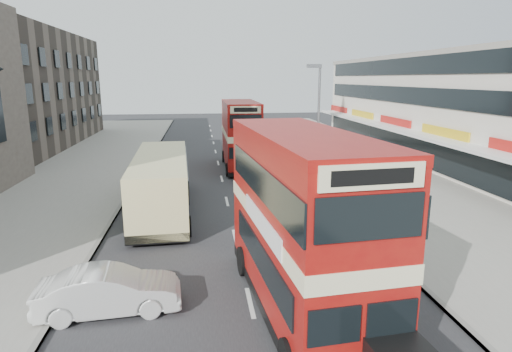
{
  "coord_description": "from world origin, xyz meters",
  "views": [
    {
      "loc": [
        -1.47,
        -10.78,
        7.22
      ],
      "look_at": [
        0.68,
        5.69,
        3.43
      ],
      "focal_mm": 30.17,
      "sensor_mm": 36.0,
      "label": 1
    }
  ],
  "objects_px": {
    "car_right_a": "(294,173)",
    "car_right_b": "(291,166)",
    "car_left_front": "(109,291)",
    "car_right_c": "(262,145)",
    "cyclist": "(275,166)",
    "street_lamp": "(317,114)",
    "bus_second": "(241,135)",
    "pedestrian_near": "(359,180)",
    "bus_main": "(302,223)",
    "coach": "(161,181)"
  },
  "relations": [
    {
      "from": "car_right_a",
      "to": "car_right_b",
      "type": "height_order",
      "value": "car_right_a"
    },
    {
      "from": "car_left_front",
      "to": "car_right_c",
      "type": "distance_m",
      "value": 31.5
    },
    {
      "from": "car_left_front",
      "to": "cyclist",
      "type": "bearing_deg",
      "value": -28.91
    },
    {
      "from": "street_lamp",
      "to": "bus_second",
      "type": "bearing_deg",
      "value": 129.99
    },
    {
      "from": "pedestrian_near",
      "to": "bus_main",
      "type": "bearing_deg",
      "value": 36.21
    },
    {
      "from": "bus_main",
      "to": "car_right_c",
      "type": "relative_size",
      "value": 2.84
    },
    {
      "from": "bus_second",
      "to": "car_right_b",
      "type": "height_order",
      "value": "bus_second"
    },
    {
      "from": "street_lamp",
      "to": "bus_second",
      "type": "distance_m",
      "value": 7.65
    },
    {
      "from": "street_lamp",
      "to": "car_right_b",
      "type": "bearing_deg",
      "value": 113.64
    },
    {
      "from": "bus_main",
      "to": "car_right_c",
      "type": "height_order",
      "value": "bus_main"
    },
    {
      "from": "pedestrian_near",
      "to": "cyclist",
      "type": "distance_m",
      "value": 7.81
    },
    {
      "from": "bus_main",
      "to": "coach",
      "type": "distance_m",
      "value": 12.28
    },
    {
      "from": "cyclist",
      "to": "coach",
      "type": "bearing_deg",
      "value": -128.52
    },
    {
      "from": "car_right_c",
      "to": "pedestrian_near",
      "type": "height_order",
      "value": "pedestrian_near"
    },
    {
      "from": "coach",
      "to": "car_right_c",
      "type": "height_order",
      "value": "coach"
    },
    {
      "from": "coach",
      "to": "car_right_a",
      "type": "bearing_deg",
      "value": 29.01
    },
    {
      "from": "bus_second",
      "to": "car_right_a",
      "type": "relative_size",
      "value": 1.83
    },
    {
      "from": "car_right_a",
      "to": "pedestrian_near",
      "type": "xyz_separation_m",
      "value": [
        3.42,
        -3.47,
        0.24
      ]
    },
    {
      "from": "street_lamp",
      "to": "car_right_c",
      "type": "xyz_separation_m",
      "value": [
        -1.78,
        14.14,
        -4.18
      ]
    },
    {
      "from": "car_right_a",
      "to": "pedestrian_near",
      "type": "relative_size",
      "value": 3.09
    },
    {
      "from": "car_right_a",
      "to": "car_right_c",
      "type": "xyz_separation_m",
      "value": [
        -0.15,
        14.4,
        -0.15
      ]
    },
    {
      "from": "bus_main",
      "to": "cyclist",
      "type": "xyz_separation_m",
      "value": [
        2.6,
        19.42,
        -2.2
      ]
    },
    {
      "from": "street_lamp",
      "to": "car_right_b",
      "type": "relative_size",
      "value": 1.76
    },
    {
      "from": "bus_second",
      "to": "car_right_b",
      "type": "distance_m",
      "value": 5.08
    },
    {
      "from": "bus_main",
      "to": "pedestrian_near",
      "type": "bearing_deg",
      "value": -122.91
    },
    {
      "from": "car_right_b",
      "to": "bus_second",
      "type": "bearing_deg",
      "value": -124.51
    },
    {
      "from": "coach",
      "to": "car_right_b",
      "type": "bearing_deg",
      "value": 39.91
    },
    {
      "from": "car_right_b",
      "to": "cyclist",
      "type": "height_order",
      "value": "cyclist"
    },
    {
      "from": "street_lamp",
      "to": "cyclist",
      "type": "distance_m",
      "value": 5.54
    },
    {
      "from": "car_right_c",
      "to": "cyclist",
      "type": "xyz_separation_m",
      "value": [
        -0.58,
        -11.26,
        0.09
      ]
    },
    {
      "from": "street_lamp",
      "to": "bus_main",
      "type": "bearing_deg",
      "value": -106.72
    },
    {
      "from": "bus_main",
      "to": "cyclist",
      "type": "distance_m",
      "value": 19.72
    },
    {
      "from": "car_right_c",
      "to": "pedestrian_near",
      "type": "relative_size",
      "value": 2.1
    },
    {
      "from": "cyclist",
      "to": "bus_main",
      "type": "bearing_deg",
      "value": -93.1
    },
    {
      "from": "car_right_b",
      "to": "coach",
      "type": "bearing_deg",
      "value": -42.55
    },
    {
      "from": "bus_main",
      "to": "coach",
      "type": "relative_size",
      "value": 0.91
    },
    {
      "from": "car_left_front",
      "to": "pedestrian_near",
      "type": "bearing_deg",
      "value": -50.52
    },
    {
      "from": "street_lamp",
      "to": "car_right_c",
      "type": "distance_m",
      "value": 14.85
    },
    {
      "from": "bus_main",
      "to": "car_right_a",
      "type": "distance_m",
      "value": 16.75
    },
    {
      "from": "car_right_b",
      "to": "cyclist",
      "type": "relative_size",
      "value": 2.22
    },
    {
      "from": "bus_second",
      "to": "car_left_front",
      "type": "xyz_separation_m",
      "value": [
        -6.21,
        -21.65,
        -2.03
      ]
    },
    {
      "from": "street_lamp",
      "to": "car_right_b",
      "type": "height_order",
      "value": "street_lamp"
    },
    {
      "from": "street_lamp",
      "to": "car_left_front",
      "type": "bearing_deg",
      "value": -124.39
    },
    {
      "from": "car_right_c",
      "to": "bus_main",
      "type": "bearing_deg",
      "value": -12.88
    },
    {
      "from": "bus_second",
      "to": "car_right_c",
      "type": "xyz_separation_m",
      "value": [
        2.96,
        8.49,
        -2.15
      ]
    },
    {
      "from": "car_right_c",
      "to": "street_lamp",
      "type": "bearing_deg",
      "value": 0.24
    },
    {
      "from": "coach",
      "to": "car_right_c",
      "type": "distance_m",
      "value": 21.37
    },
    {
      "from": "car_right_a",
      "to": "bus_second",
      "type": "bearing_deg",
      "value": -151.82
    },
    {
      "from": "car_left_front",
      "to": "pedestrian_near",
      "type": "height_order",
      "value": "pedestrian_near"
    },
    {
      "from": "bus_second",
      "to": "cyclist",
      "type": "bearing_deg",
      "value": 130.81
    }
  ]
}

